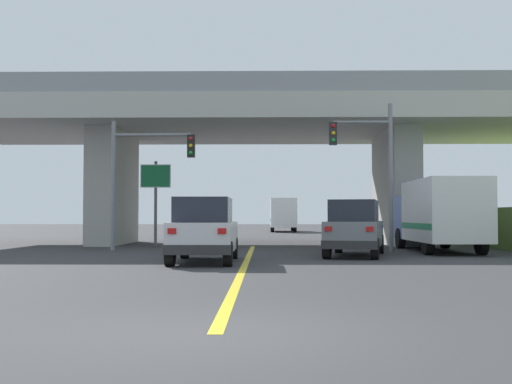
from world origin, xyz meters
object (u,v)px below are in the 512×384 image
suv_lead (204,230)px  traffic_signal_farside (142,166)px  suv_crossing (355,228)px  traffic_signal_nearside (371,159)px  highway_sign (156,185)px  semi_truck_distant (283,214)px  box_truck (439,214)px

suv_lead → traffic_signal_farside: traffic_signal_farside is taller
suv_crossing → traffic_signal_nearside: bearing=83.8°
highway_sign → semi_truck_distant: (6.87, 28.53, -1.34)m
traffic_signal_nearside → highway_sign: bearing=159.1°
suv_lead → box_truck: 10.82m
box_truck → traffic_signal_farside: size_ratio=1.29×
highway_sign → suv_crossing: bearing=-39.9°
semi_truck_distant → box_truck: bearing=-80.5°
suv_crossing → semi_truck_distant: (-1.64, 35.64, 0.60)m
traffic_signal_farside → highway_sign: size_ratio=1.34×
suv_lead → traffic_signal_nearside: 9.58m
suv_crossing → traffic_signal_farside: traffic_signal_farside is taller
suv_crossing → box_truck: 4.78m
box_truck → traffic_signal_nearside: bearing=167.3°
traffic_signal_nearside → highway_sign: size_ratio=1.51×
suv_lead → highway_sign: 11.00m
suv_crossing → box_truck: (3.83, 2.81, 0.53)m
traffic_signal_farside → highway_sign: 3.59m
box_truck → highway_sign: 13.15m
semi_truck_distant → suv_crossing: bearing=-87.4°
box_truck → semi_truck_distant: 33.28m
highway_sign → suv_lead: bearing=-72.0°
traffic_signal_farside → suv_lead: bearing=-63.8°
box_truck → traffic_signal_nearside: traffic_signal_nearside is taller
traffic_signal_nearside → suv_crossing: bearing=-109.2°
traffic_signal_farside → highway_sign: traffic_signal_farside is taller
suv_crossing → semi_truck_distant: semi_truck_distant is taller
traffic_signal_nearside → traffic_signal_farside: (-9.67, 0.16, -0.29)m
highway_sign → semi_truck_distant: highway_sign is taller
suv_crossing → highway_sign: highway_sign is taller
box_truck → traffic_signal_farside: 12.50m
traffic_signal_nearside → semi_truck_distant: bearing=95.0°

